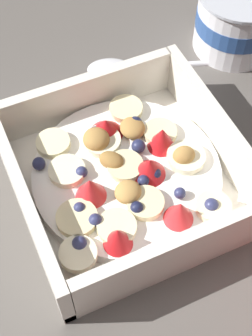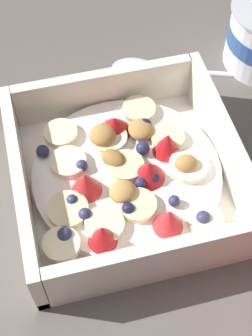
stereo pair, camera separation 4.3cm
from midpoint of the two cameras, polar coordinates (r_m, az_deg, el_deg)
The scene contains 3 objects.
ground_plane at distance 0.45m, azimuth 3.14°, elevation -3.37°, with size 2.40×2.40×0.00m, color #56514C.
fruit_bowl at distance 0.44m, azimuth 2.79°, elevation -1.03°, with size 0.19×0.19×0.06m.
spoon at distance 0.55m, azimuth 6.02°, elevation 11.27°, with size 0.08×0.17×0.01m.
Camera 2 is at (0.23, -0.06, 0.39)m, focal length 53.19 mm.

